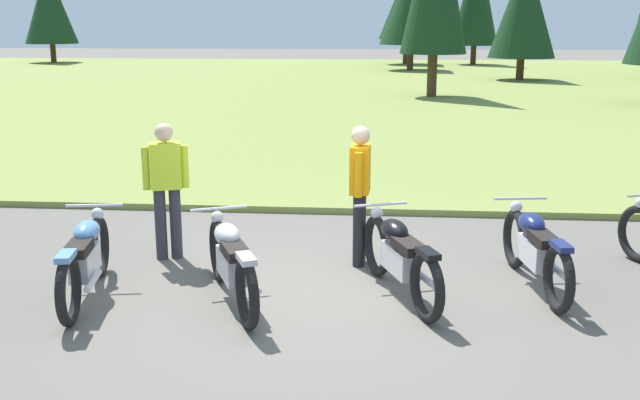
# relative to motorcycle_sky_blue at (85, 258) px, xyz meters

# --- Properties ---
(ground_plane) EXTENTS (140.00, 140.00, 0.00)m
(ground_plane) POSITION_rel_motorcycle_sky_blue_xyz_m (2.39, 0.28, -0.44)
(ground_plane) COLOR #605B54
(grass_moorland) EXTENTS (80.00, 44.00, 0.10)m
(grass_moorland) POSITION_rel_motorcycle_sky_blue_xyz_m (2.39, 25.67, -0.39)
(grass_moorland) COLOR olive
(grass_moorland) RESTS_ON ground
(motorcycle_sky_blue) EXTENTS (0.68, 2.09, 0.88)m
(motorcycle_sky_blue) POSITION_rel_motorcycle_sky_blue_xyz_m (0.00, 0.00, 0.00)
(motorcycle_sky_blue) COLOR black
(motorcycle_sky_blue) RESTS_ON ground
(motorcycle_silver) EXTENTS (0.99, 1.97, 0.88)m
(motorcycle_silver) POSITION_rel_motorcycle_sky_blue_xyz_m (1.54, 0.03, 0.00)
(motorcycle_silver) COLOR black
(motorcycle_silver) RESTS_ON ground
(motorcycle_black) EXTENTS (0.93, 2.00, 0.88)m
(motorcycle_black) POSITION_rel_motorcycle_sky_blue_xyz_m (3.28, 0.35, 0.00)
(motorcycle_black) COLOR black
(motorcycle_black) RESTS_ON ground
(motorcycle_navy) EXTENTS (0.65, 2.09, 0.88)m
(motorcycle_navy) POSITION_rel_motorcycle_sky_blue_xyz_m (4.75, 0.74, 0.00)
(motorcycle_navy) COLOR black
(motorcycle_navy) RESTS_ON ground
(rider_in_hivis_vest) EXTENTS (0.24, 0.55, 1.67)m
(rider_in_hivis_vest) POSITION_rel_motorcycle_sky_blue_xyz_m (2.82, 1.37, 0.51)
(rider_in_hivis_vest) COLOR black
(rider_in_hivis_vest) RESTS_ON ground
(rider_with_back_turned) EXTENTS (0.52, 0.33, 1.67)m
(rider_with_back_turned) POSITION_rel_motorcycle_sky_blue_xyz_m (0.48, 1.39, 0.51)
(rider_with_back_turned) COLOR #2D2D38
(rider_with_back_turned) RESTS_ON ground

